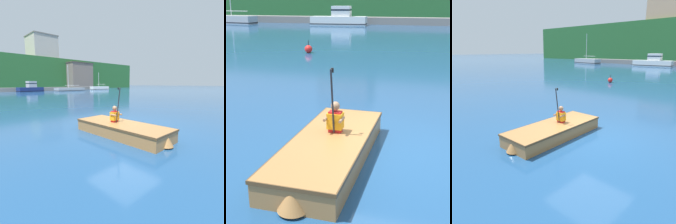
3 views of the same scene
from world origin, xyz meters
TOP-DOWN VIEW (x-y plane):
  - ground_plane at (0.00, 0.00)m, footprint 300.00×300.00m
  - waterfront_warehouse_left at (-23.32, 56.82)m, footprint 7.48×7.61m
  - waterfront_office_block_center at (-16.76, 55.80)m, footprint 9.82×7.90m
  - moored_boat_dock_west_end at (-12.32, 36.26)m, footprint 7.15×2.83m
  - moored_boat_dock_center_far at (-26.92, 35.14)m, footprint 6.84×2.94m
  - rowboat_foreground at (-1.03, -0.85)m, footprint 1.40×3.75m
  - person_paddler at (-1.04, -0.45)m, footprint 0.36×0.39m
  - channel_buoy at (-6.71, 12.14)m, footprint 0.44×0.44m

SIDE VIEW (x-z plane):
  - ground_plane at x=0.00m, z-range 0.00..0.00m
  - channel_buoy at x=-6.71m, z-range -0.14..0.58m
  - rowboat_foreground at x=-1.03m, z-range 0.03..0.46m
  - moored_boat_dock_center_far at x=-26.92m, z-range -2.71..3.73m
  - person_paddler at x=-1.04m, z-range 0.08..1.34m
  - moored_boat_dock_west_end at x=-12.32m, z-range -0.36..1.97m
  - waterfront_warehouse_left at x=-23.32m, z-range 0.01..8.49m
  - waterfront_office_block_center at x=-16.76m, z-range 0.01..16.07m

